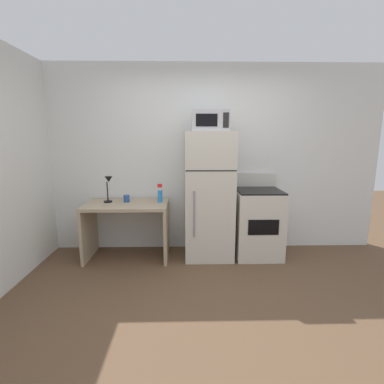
% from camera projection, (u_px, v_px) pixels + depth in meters
% --- Properties ---
extents(ground_plane, '(12.00, 12.00, 0.00)m').
position_uv_depth(ground_plane, '(214.00, 313.00, 2.66)').
color(ground_plane, brown).
extents(wall_back_white, '(5.00, 0.10, 2.60)m').
position_uv_depth(wall_back_white, '(203.00, 159.00, 4.08)').
color(wall_back_white, silver).
rests_on(wall_back_white, ground).
extents(desk, '(1.09, 0.64, 0.75)m').
position_uv_depth(desk, '(127.00, 220.00, 3.83)').
color(desk, tan).
rests_on(desk, ground).
extents(desk_lamp, '(0.14, 0.12, 0.35)m').
position_uv_depth(desk_lamp, '(108.00, 185.00, 3.79)').
color(desk_lamp, black).
rests_on(desk_lamp, desk).
extents(coffee_mug, '(0.08, 0.08, 0.09)m').
position_uv_depth(coffee_mug, '(127.00, 199.00, 3.85)').
color(coffee_mug, '#264C99').
rests_on(coffee_mug, desk).
extents(spray_bottle, '(0.06, 0.06, 0.25)m').
position_uv_depth(spray_bottle, '(160.00, 195.00, 3.84)').
color(spray_bottle, '#2D8CEA').
rests_on(spray_bottle, desk).
extents(refrigerator, '(0.64, 0.62, 1.68)m').
position_uv_depth(refrigerator, '(209.00, 196.00, 3.81)').
color(refrigerator, beige).
rests_on(refrigerator, ground).
extents(microwave, '(0.46, 0.35, 0.26)m').
position_uv_depth(microwave, '(210.00, 121.00, 3.61)').
color(microwave, '#B7B7BC').
rests_on(microwave, refrigerator).
extents(oven_range, '(0.61, 0.61, 1.10)m').
position_uv_depth(oven_range, '(257.00, 222.00, 3.90)').
color(oven_range, beige).
rests_on(oven_range, ground).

